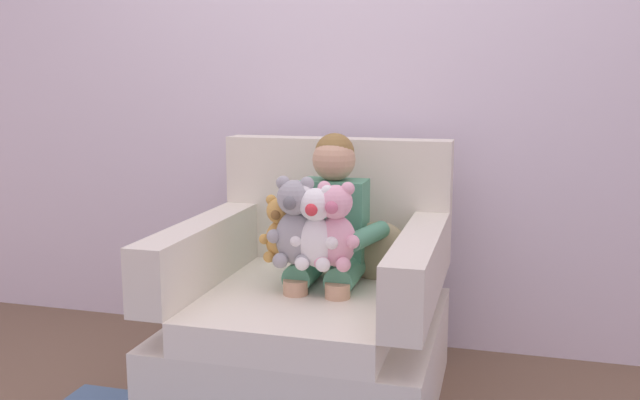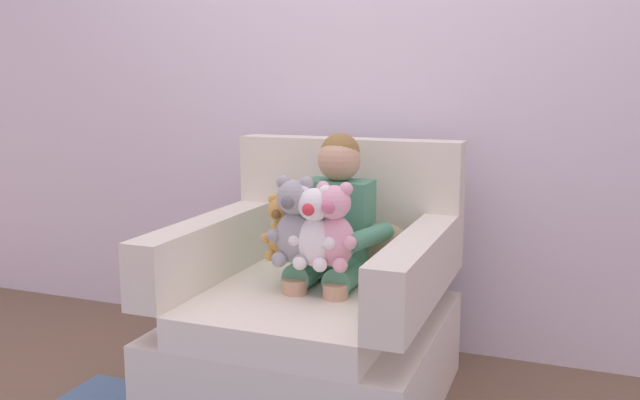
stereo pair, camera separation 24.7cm
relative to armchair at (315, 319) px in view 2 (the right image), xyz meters
The scene contains 9 objects.
ground_plane 0.33m from the armchair, 90.00° to the right, with size 8.00×8.00×0.00m, color brown.
back_wall 1.20m from the armchair, 90.00° to the left, with size 6.00×0.10×2.60m, color silver.
armchair is the anchor object (origin of this frame).
seated_child 0.36m from the armchair, 43.12° to the left, with size 0.45×0.39×0.82m.
plush_grey 0.43m from the armchair, 101.94° to the right, with size 0.20×0.16×0.33m.
plush_pink 0.44m from the armchair, 45.69° to the right, with size 0.19×0.15×0.32m.
plush_honey 0.39m from the armchair, 140.71° to the right, with size 0.15×0.12×0.25m.
plush_white 0.42m from the armchair, 69.82° to the right, with size 0.18×0.15×0.31m.
throw_pillow 0.37m from the armchair, 33.32° to the left, with size 0.26×0.12×0.26m, color #998C66.
Camera 2 is at (0.93, -2.33, 1.24)m, focal length 38.03 mm.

